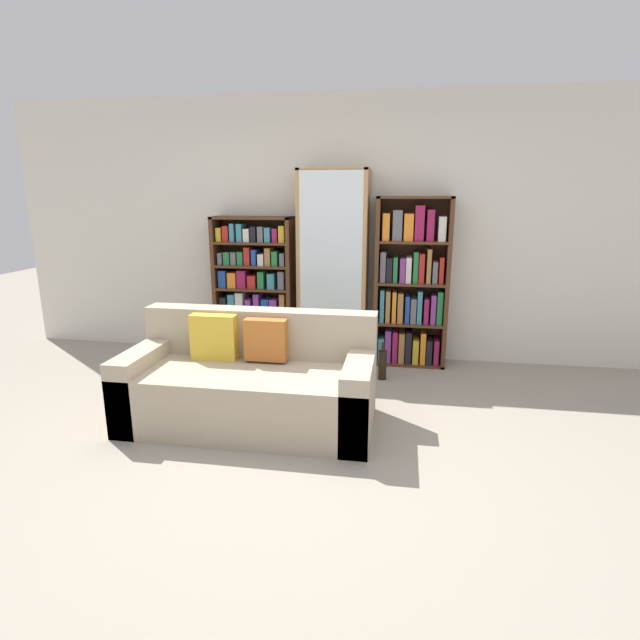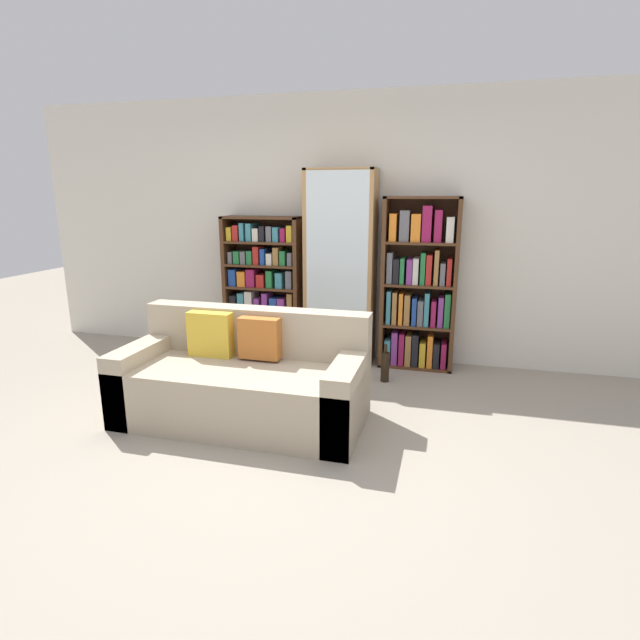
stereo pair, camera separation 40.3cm
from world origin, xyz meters
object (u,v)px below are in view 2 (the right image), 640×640
bookshelf_left (264,289)px  bookshelf_right (418,289)px  wine_bottle (385,366)px  couch (244,382)px  display_cabinet (341,268)px

bookshelf_left → bookshelf_right: bookshelf_right is taller
wine_bottle → couch: bearing=-131.8°
bookshelf_right → display_cabinet: bearing=-178.9°
wine_bottle → bookshelf_left: bearing=159.3°
bookshelf_left → wine_bottle: (1.39, -0.53, -0.58)m
couch → display_cabinet: (0.41, 1.59, 0.68)m
bookshelf_left → display_cabinet: display_cabinet is taller
couch → display_cabinet: display_cabinet is taller
couch → wine_bottle: size_ratio=5.14×
wine_bottle → bookshelf_right: bearing=65.5°
bookshelf_left → wine_bottle: bearing=-20.7°
display_cabinet → wine_bottle: (0.55, -0.51, -0.83)m
bookshelf_right → wine_bottle: bookshelf_right is taller
display_cabinet → bookshelf_right: 0.81m
couch → bookshelf_left: size_ratio=1.25×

